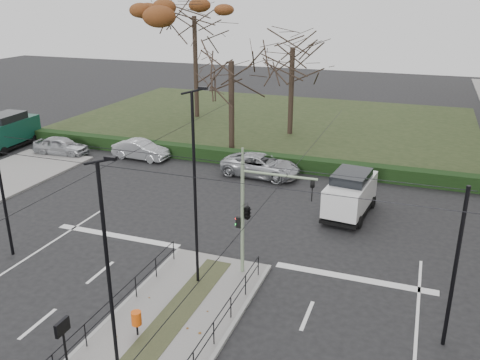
# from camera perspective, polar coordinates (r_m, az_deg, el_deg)

# --- Properties ---
(ground) EXTENTS (140.00, 140.00, 0.00)m
(ground) POSITION_cam_1_polar(r_m,az_deg,el_deg) (20.20, -7.40, -15.28)
(ground) COLOR black
(ground) RESTS_ON ground
(median_island) EXTENTS (4.40, 15.00, 0.14)m
(median_island) POSITION_cam_1_polar(r_m,az_deg,el_deg) (18.45, -11.16, -19.19)
(median_island) COLOR slate
(median_island) RESTS_ON ground
(park) EXTENTS (38.00, 26.00, 0.10)m
(park) POSITION_cam_1_polar(r_m,az_deg,el_deg) (49.88, 3.34, 6.62)
(park) COLOR #222E17
(park) RESTS_ON ground
(hedge) EXTENTS (38.00, 1.00, 1.00)m
(hedge) POSITION_cam_1_polar(r_m,az_deg,el_deg) (37.58, -2.64, 2.83)
(hedge) COLOR black
(hedge) RESTS_ON ground
(median_railing) EXTENTS (4.14, 13.24, 0.92)m
(median_railing) POSITION_cam_1_polar(r_m,az_deg,el_deg) (17.83, -11.53, -17.11)
(median_railing) COLOR black
(median_railing) RESTS_ON median_island
(catenary) EXTENTS (20.00, 34.00, 6.00)m
(catenary) POSITION_cam_1_polar(r_m,az_deg,el_deg) (19.74, -5.69, -4.62)
(catenary) COLOR black
(catenary) RESTS_ON ground
(traffic_light) EXTENTS (3.46, 1.99, 5.09)m
(traffic_light) POSITION_cam_1_polar(r_m,az_deg,el_deg) (21.37, 1.03, -3.45)
(traffic_light) COLOR gray
(traffic_light) RESTS_ON median_island
(litter_bin) EXTENTS (0.37, 0.37, 0.95)m
(litter_bin) POSITION_cam_1_polar(r_m,az_deg,el_deg) (19.04, -11.56, -15.00)
(litter_bin) COLOR black
(litter_bin) RESTS_ON median_island
(info_panel) EXTENTS (0.13, 0.60, 2.29)m
(info_panel) POSITION_cam_1_polar(r_m,az_deg,el_deg) (16.99, -19.25, -16.03)
(info_panel) COLOR black
(info_panel) RESTS_ON median_island
(streetlamp_median_near) EXTENTS (0.64, 0.13, 7.61)m
(streetlamp_median_near) POSITION_cam_1_polar(r_m,az_deg,el_deg) (15.11, -14.42, -10.94)
(streetlamp_median_near) COLOR black
(streetlamp_median_near) RESTS_ON median_island
(streetlamp_median_far) EXTENTS (0.69, 0.14, 8.31)m
(streetlamp_median_far) POSITION_cam_1_polar(r_m,az_deg,el_deg) (20.29, -5.04, -0.99)
(streetlamp_median_far) COLOR black
(streetlamp_median_far) RESTS_ON median_island
(parked_car_first) EXTENTS (4.37, 2.07, 1.44)m
(parked_car_first) POSITION_cam_1_polar(r_m,az_deg,el_deg) (41.43, -19.46, 3.65)
(parked_car_first) COLOR #A5A8AD
(parked_car_first) RESTS_ON ground
(parked_car_second) EXTENTS (4.40, 1.75, 1.42)m
(parked_car_second) POSITION_cam_1_polar(r_m,az_deg,el_deg) (38.79, -11.08, 3.35)
(parked_car_second) COLOR #A5A8AD
(parked_car_second) RESTS_ON ground
(parked_car_fourth) EXTENTS (5.56, 2.90, 1.49)m
(parked_car_fourth) POSITION_cam_1_polar(r_m,az_deg,el_deg) (34.45, 2.34, 1.64)
(parked_car_fourth) COLOR #A5A8AD
(parked_car_fourth) RESTS_ON ground
(white_van) EXTENTS (2.57, 4.91, 2.50)m
(white_van) POSITION_cam_1_polar(r_m,az_deg,el_deg) (28.85, 12.29, -1.40)
(white_van) COLOR silver
(white_van) RESTS_ON ground
(green_van) EXTENTS (2.55, 5.83, 2.79)m
(green_van) POSITION_cam_1_polar(r_m,az_deg,el_deg) (44.78, -24.69, 5.07)
(green_van) COLOR #0D3C2E
(green_van) RESTS_ON ground
(rust_tree) EXTENTS (9.63, 9.63, 12.69)m
(rust_tree) POSITION_cam_1_polar(r_m,az_deg,el_deg) (50.51, -5.17, 17.86)
(rust_tree) COLOR black
(rust_tree) RESTS_ON park
(bare_tree_center) EXTENTS (6.98, 6.98, 9.84)m
(bare_tree_center) POSITION_cam_1_polar(r_m,az_deg,el_deg) (44.05, 5.92, 13.89)
(bare_tree_center) COLOR black
(bare_tree_center) RESTS_ON park
(bare_tree_near) EXTENTS (6.17, 6.17, 9.07)m
(bare_tree_near) POSITION_cam_1_polar(r_m,az_deg,el_deg) (39.42, -0.99, 12.48)
(bare_tree_near) COLOR black
(bare_tree_near) RESTS_ON park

